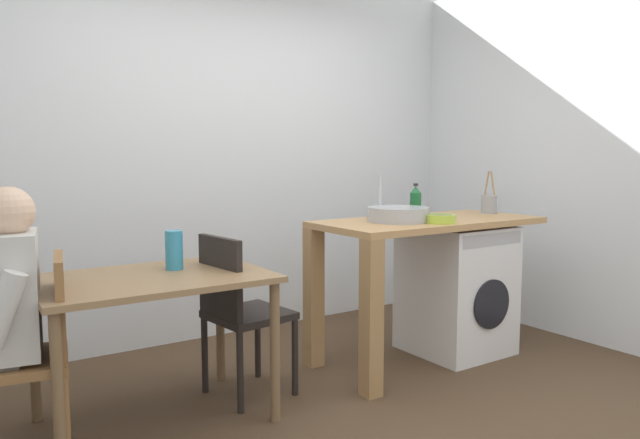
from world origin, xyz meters
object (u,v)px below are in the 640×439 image
at_px(dining_table, 153,295).
at_px(vase, 174,250).
at_px(chair_opposite, 238,307).
at_px(washing_machine, 456,289).
at_px(chair_person_seat, 35,348).
at_px(utensil_crock, 489,204).
at_px(bottle_tall_green, 416,202).
at_px(mixing_bowl, 440,218).

bearing_deg(dining_table, vase, 33.69).
bearing_deg(chair_opposite, washing_machine, 78.94).
bearing_deg(chair_opposite, chair_person_seat, -88.66).
xyz_separation_m(dining_table, utensil_crock, (2.42, -0.01, 0.35)).
xyz_separation_m(dining_table, vase, (0.15, 0.10, 0.20)).
bearing_deg(washing_machine, chair_person_seat, -178.97).
relative_size(bottle_tall_green, utensil_crock, 0.74).
bearing_deg(vase, chair_opposite, -10.31).
bearing_deg(vase, washing_machine, -4.98).
relative_size(washing_machine, vase, 4.24).
bearing_deg(chair_person_seat, bottle_tall_green, -75.09).
height_order(washing_machine, bottle_tall_green, bottle_tall_green).
bearing_deg(utensil_crock, chair_person_seat, -178.09).
height_order(dining_table, washing_machine, washing_machine).
bearing_deg(chair_opposite, mixing_bowl, 68.74).
bearing_deg(chair_person_seat, chair_opposite, -71.69).
bearing_deg(utensil_crock, mixing_bowl, -161.11).
xyz_separation_m(washing_machine, utensil_crock, (0.37, 0.05, 0.56)).
bearing_deg(chair_opposite, vase, -107.50).
bearing_deg(vase, dining_table, -146.31).
relative_size(bottle_tall_green, mixing_bowl, 1.19).
height_order(washing_machine, vase, vase).
bearing_deg(mixing_bowl, chair_person_seat, 176.14).
distance_m(chair_person_seat, vase, 0.80).
bearing_deg(mixing_bowl, dining_table, 171.14).
relative_size(chair_person_seat, utensil_crock, 3.00).
xyz_separation_m(chair_opposite, bottle_tall_green, (1.35, 0.06, 0.51)).
bearing_deg(dining_table, chair_opposite, 4.88).
height_order(dining_table, chair_person_seat, chair_person_seat).
bearing_deg(washing_machine, dining_table, 178.16).
distance_m(chair_opposite, bottle_tall_green, 1.44).
bearing_deg(chair_opposite, bottle_tall_green, 85.32).
xyz_separation_m(chair_opposite, vase, (-0.33, 0.06, 0.33)).
distance_m(mixing_bowl, vase, 1.59).
bearing_deg(bottle_tall_green, vase, 179.99).
relative_size(mixing_bowl, utensil_crock, 0.63).
distance_m(chair_person_seat, utensil_crock, 3.01).
xyz_separation_m(dining_table, mixing_bowl, (1.69, -0.26, 0.31)).
xyz_separation_m(chair_opposite, washing_machine, (1.58, -0.11, -0.08)).
relative_size(washing_machine, utensil_crock, 2.87).
height_order(chair_person_seat, washing_machine, chair_person_seat).
xyz_separation_m(chair_person_seat, chair_opposite, (1.02, 0.15, 0.00)).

